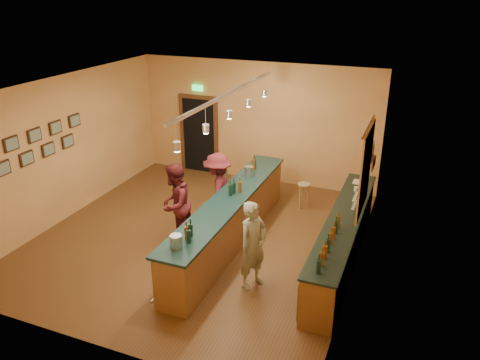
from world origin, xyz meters
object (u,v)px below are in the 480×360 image
at_px(customer_a, 175,204).
at_px(customer_b, 222,189).
at_px(tasting_bar, 230,217).
at_px(back_counter, 343,239).
at_px(bartender, 253,245).
at_px(bar_stool, 304,189).
at_px(customer_c, 218,191).

distance_m(customer_a, customer_b, 1.30).
bearing_deg(tasting_bar, customer_a, -161.55).
height_order(back_counter, customer_a, customer_a).
distance_m(bartender, customer_a, 2.18).
relative_size(tasting_bar, customer_b, 3.18).
bearing_deg(customer_a, customer_b, 152.12).
bearing_deg(customer_b, back_counter, 52.55).
bearing_deg(bar_stool, customer_c, -133.87).
bearing_deg(back_counter, bartender, -133.62).
distance_m(back_counter, tasting_bar, 2.28).
relative_size(customer_a, customer_b, 1.07).
height_order(back_counter, bartender, bartender).
bearing_deg(tasting_bar, back_counter, 4.57).
height_order(back_counter, customer_c, customer_c).
bearing_deg(back_counter, tasting_bar, -175.43).
relative_size(back_counter, tasting_bar, 0.89).
distance_m(customer_a, customer_c, 1.10).
bearing_deg(customer_c, bar_stool, 128.63).
xyz_separation_m(customer_a, bar_stool, (2.03, 2.56, -0.39)).
bearing_deg(customer_c, customer_b, 172.50).
xyz_separation_m(bartender, customer_c, (-1.49, 1.82, 0.03)).
distance_m(bartender, customer_c, 2.36).
distance_m(bartender, customer_b, 2.53).
distance_m(customer_b, bar_stool, 2.07).
distance_m(bartender, bar_stool, 3.42).
xyz_separation_m(tasting_bar, customer_b, (-0.55, 0.84, 0.20)).
bearing_deg(bartender, customer_c, 63.95).
distance_m(back_counter, bar_stool, 2.40).
height_order(tasting_bar, bartender, bartender).
bearing_deg(customer_b, customer_a, -47.27).
bearing_deg(bartender, bar_stool, 24.10).
distance_m(customer_b, customer_c, 0.23).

